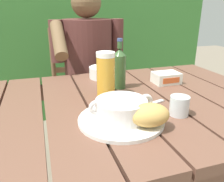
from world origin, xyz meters
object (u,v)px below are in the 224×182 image
at_px(butter_tub, 166,78).
at_px(table_knife, 147,105).
at_px(soup_bowl, 122,108).
at_px(diner_bowl, 103,72).
at_px(chair_near_diner, 85,92).
at_px(serving_plate, 122,119).
at_px(beer_bottle, 120,68).
at_px(beer_glass, 106,74).
at_px(person_eating, 89,68).
at_px(bread_roll, 149,115).
at_px(water_glass_small, 179,106).

distance_m(butter_tub, table_knife, 0.31).
distance_m(soup_bowl, diner_bowl, 0.50).
xyz_separation_m(chair_near_diner, diner_bowl, (-0.00, -0.54, 0.31)).
height_order(serving_plate, beer_bottle, beer_bottle).
distance_m(beer_glass, table_knife, 0.21).
relative_size(chair_near_diner, butter_tub, 7.79).
xyz_separation_m(person_eating, diner_bowl, (0.00, -0.34, 0.06)).
bearing_deg(butter_tub, bread_roll, -126.50).
distance_m(bread_roll, table_knife, 0.18).
distance_m(bread_roll, beer_bottle, 0.39).
relative_size(person_eating, table_knife, 8.85).
bearing_deg(beer_bottle, serving_plate, -108.17).
bearing_deg(serving_plate, person_eating, 84.90).
height_order(water_glass_small, table_knife, water_glass_small).
bearing_deg(serving_plate, table_knife, 32.35).
xyz_separation_m(person_eating, butter_tub, (0.27, -0.53, 0.06)).
xyz_separation_m(chair_near_diner, table_knife, (0.06, -0.95, 0.28)).
distance_m(beer_glass, butter_tub, 0.34).
bearing_deg(table_knife, serving_plate, -147.65).
bearing_deg(diner_bowl, table_knife, -82.25).
height_order(water_glass_small, butter_tub, water_glass_small).
relative_size(soup_bowl, beer_glass, 1.17).
height_order(serving_plate, bread_roll, bread_roll).
height_order(beer_bottle, table_knife, beer_bottle).
distance_m(serving_plate, bread_roll, 0.10).
relative_size(chair_near_diner, beer_glass, 5.23).
distance_m(serving_plate, table_knife, 0.16).
xyz_separation_m(soup_bowl, bread_roll, (0.06, -0.07, 0.00)).
bearing_deg(person_eating, chair_near_diner, 89.20).
xyz_separation_m(water_glass_small, butter_tub, (0.14, 0.33, -0.01)).
bearing_deg(serving_plate, diner_bowl, 81.05).
xyz_separation_m(beer_bottle, butter_tub, (0.24, -0.00, -0.07)).
xyz_separation_m(beer_glass, water_glass_small, (0.19, -0.25, -0.06)).
xyz_separation_m(chair_near_diner, beer_bottle, (0.03, -0.72, 0.37)).
relative_size(chair_near_diner, soup_bowl, 4.46).
bearing_deg(person_eating, soup_bowl, -95.10).
bearing_deg(serving_plate, water_glass_small, -4.45).
bearing_deg(diner_bowl, serving_plate, -98.95).
relative_size(chair_near_diner, table_knife, 6.84).
bearing_deg(beer_glass, table_knife, -51.88).
xyz_separation_m(bread_roll, butter_tub, (0.28, 0.38, -0.02)).
bearing_deg(diner_bowl, bread_roll, -91.59).
distance_m(chair_near_diner, bread_roll, 1.16).
bearing_deg(diner_bowl, soup_bowl, -98.95).
xyz_separation_m(person_eating, beer_glass, (-0.06, -0.60, 0.12)).
relative_size(beer_bottle, diner_bowl, 1.51).
distance_m(beer_glass, beer_bottle, 0.12).
bearing_deg(water_glass_small, bread_roll, -158.49).
bearing_deg(soup_bowl, person_eating, 84.90).
height_order(beer_glass, diner_bowl, beer_glass).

